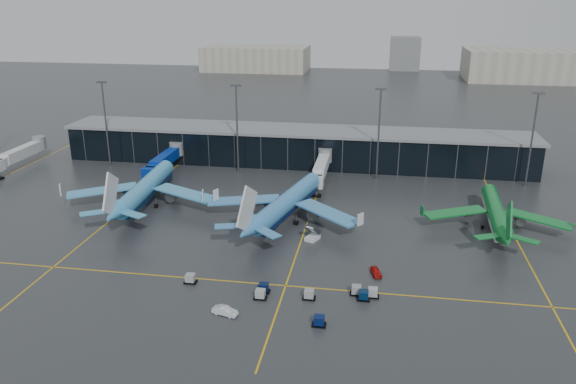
% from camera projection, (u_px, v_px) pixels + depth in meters
% --- Properties ---
extents(ground, '(600.00, 600.00, 0.00)m').
position_uv_depth(ground, '(250.00, 247.00, 115.56)').
color(ground, '#282B2D').
rests_on(ground, ground).
extents(terminal_pier, '(142.00, 17.00, 10.70)m').
position_uv_depth(terminal_pier, '(295.00, 146.00, 171.46)').
color(terminal_pier, black).
rests_on(terminal_pier, ground).
extents(jet_bridges, '(94.00, 27.50, 7.20)m').
position_uv_depth(jet_bridges, '(164.00, 160.00, 159.41)').
color(jet_bridges, '#595B60').
rests_on(jet_bridges, ground).
extents(flood_masts, '(203.00, 0.50, 25.50)m').
position_uv_depth(flood_masts, '(307.00, 128.00, 156.74)').
color(flood_masts, '#595B60').
rests_on(flood_masts, ground).
extents(distant_hangars, '(260.00, 71.00, 22.00)m').
position_uv_depth(distant_hangars, '(422.00, 62.00, 356.36)').
color(distant_hangars, '#B2AD99').
rests_on(distant_hangars, ground).
extents(taxi_lines, '(220.00, 120.00, 0.02)m').
position_uv_depth(taxi_lines, '(305.00, 230.00, 123.90)').
color(taxi_lines, gold).
rests_on(taxi_lines, ground).
extents(airliner_arkefly, '(42.33, 47.45, 13.84)m').
position_uv_depth(airliner_arkefly, '(145.00, 178.00, 136.77)').
color(airliner_arkefly, '#3E96CD').
rests_on(airliner_arkefly, ground).
extents(airliner_klm_near, '(48.82, 52.86, 13.80)m').
position_uv_depth(airliner_klm_near, '(287.00, 191.00, 127.34)').
color(airliner_klm_near, '#3B84C2').
rests_on(airliner_klm_near, ground).
extents(airliner_aer_lingus, '(35.70, 40.04, 11.69)m').
position_uv_depth(airliner_aer_lingus, '(497.00, 202.00, 123.56)').
color(airliner_aer_lingus, '#0D732A').
rests_on(airliner_aer_lingus, ground).
extents(baggage_carts, '(34.73, 12.20, 1.70)m').
position_uv_depth(baggage_carts, '(303.00, 294.00, 95.68)').
color(baggage_carts, black).
rests_on(baggage_carts, ground).
extents(mobile_airstair, '(3.30, 3.81, 3.45)m').
position_uv_depth(mobile_airstair, '(312.00, 236.00, 118.63)').
color(mobile_airstair, silver).
rests_on(mobile_airstair, ground).
extents(service_van_red, '(2.56, 4.20, 1.34)m').
position_uv_depth(service_van_red, '(376.00, 272.00, 103.71)').
color(service_van_red, '#AA100D').
rests_on(service_van_red, ground).
extents(service_van_white, '(4.51, 2.49, 1.41)m').
position_uv_depth(service_van_white, '(225.00, 311.00, 90.83)').
color(service_van_white, silver).
rests_on(service_van_white, ground).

